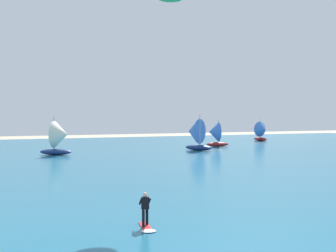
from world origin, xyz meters
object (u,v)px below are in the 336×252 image
(kitesurfer, at_px, (146,215))
(sailboat_near_shore, at_px, (195,134))
(sailboat_outermost, at_px, (214,134))
(sailboat_mid_left, at_px, (60,137))
(sailboat_mid_right, at_px, (262,131))

(kitesurfer, relative_size, sailboat_near_shore, 0.38)
(sailboat_near_shore, xyz_separation_m, sailboat_outermost, (6.21, 5.47, -0.34))
(kitesurfer, xyz_separation_m, sailboat_mid_left, (0.59, 38.11, 1.76))
(sailboat_mid_right, xyz_separation_m, sailboat_outermost, (-16.11, -9.63, 0.08))
(kitesurfer, distance_m, sailboat_outermost, 51.40)
(sailboat_near_shore, bearing_deg, sailboat_outermost, 41.34)
(sailboat_near_shore, bearing_deg, kitesurfer, -118.28)
(kitesurfer, distance_m, sailboat_near_shore, 43.58)
(kitesurfer, bearing_deg, sailboat_mid_left, 89.11)
(sailboat_mid_left, bearing_deg, sailboat_mid_right, 19.90)
(sailboat_outermost, bearing_deg, sailboat_mid_left, -167.75)
(kitesurfer, bearing_deg, sailboat_outermost, 58.50)
(sailboat_outermost, distance_m, sailboat_mid_left, 26.87)
(sailboat_mid_right, height_order, sailboat_mid_left, sailboat_mid_left)
(sailboat_mid_right, bearing_deg, kitesurfer, -128.79)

